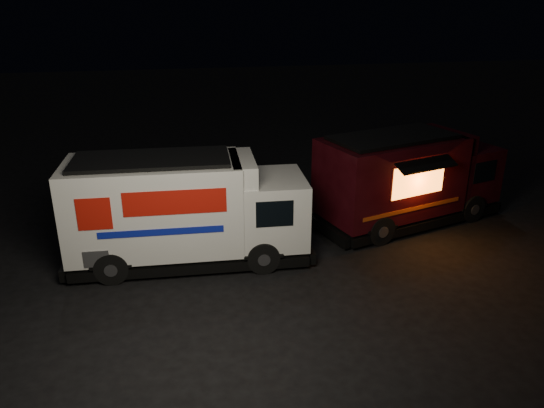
{
  "coord_description": "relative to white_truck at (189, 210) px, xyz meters",
  "views": [
    {
      "loc": [
        -1.79,
        -11.55,
        6.67
      ],
      "look_at": [
        0.82,
        2.0,
        1.14
      ],
      "focal_mm": 35.0,
      "sensor_mm": 36.0,
      "label": 1
    }
  ],
  "objects": [
    {
      "name": "ground",
      "position": [
        1.51,
        -1.27,
        -1.44
      ],
      "size": [
        80.0,
        80.0,
        0.0
      ],
      "primitive_type": "plane",
      "color": "black",
      "rests_on": "ground"
    },
    {
      "name": "red_truck",
      "position": [
        6.76,
        1.41,
        -0.03
      ],
      "size": [
        6.46,
        3.88,
        2.83
      ],
      "primitive_type": null,
      "rotation": [
        0.0,
        0.0,
        0.29
      ],
      "color": "#34090F",
      "rests_on": "ground"
    },
    {
      "name": "white_truck",
      "position": [
        0.0,
        0.0,
        0.0
      ],
      "size": [
        6.46,
        2.45,
        2.89
      ],
      "primitive_type": null,
      "rotation": [
        0.0,
        0.0,
        -0.04
      ],
      "color": "silver",
      "rests_on": "ground"
    }
  ]
}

